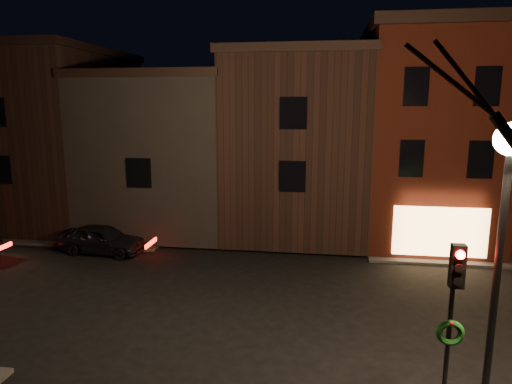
% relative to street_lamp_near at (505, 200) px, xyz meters
% --- Properties ---
extents(ground, '(120.00, 120.00, 0.00)m').
position_rel_street_lamp_near_xyz_m(ground, '(-6.20, 6.00, -5.18)').
color(ground, black).
rests_on(ground, ground).
extents(sidewalk_far_left, '(30.00, 30.00, 0.12)m').
position_rel_street_lamp_near_xyz_m(sidewalk_far_left, '(-26.20, 26.00, -5.12)').
color(sidewalk_far_left, '#2D2B28').
rests_on(sidewalk_far_left, ground).
extents(corner_building, '(6.50, 8.50, 10.50)m').
position_rel_street_lamp_near_xyz_m(corner_building, '(1.80, 15.47, 0.22)').
color(corner_building, '#48170C').
rests_on(corner_building, ground).
extents(row_building_a, '(7.30, 10.30, 9.40)m').
position_rel_street_lamp_near_xyz_m(row_building_a, '(-4.70, 16.50, -0.34)').
color(row_building_a, black).
rests_on(row_building_a, ground).
extents(row_building_b, '(7.80, 10.30, 8.40)m').
position_rel_street_lamp_near_xyz_m(row_building_b, '(-11.95, 16.50, -0.85)').
color(row_building_b, black).
rests_on(row_building_b, ground).
extents(row_building_c, '(7.30, 10.30, 9.90)m').
position_rel_street_lamp_near_xyz_m(row_building_c, '(-19.20, 16.50, -0.09)').
color(row_building_c, black).
rests_on(row_building_c, ground).
extents(street_lamp_near, '(0.60, 0.60, 6.48)m').
position_rel_street_lamp_near_xyz_m(street_lamp_near, '(0.00, 0.00, 0.00)').
color(street_lamp_near, black).
rests_on(street_lamp_near, sidewalk_near_right).
extents(traffic_signal, '(0.58, 0.38, 4.05)m').
position_rel_street_lamp_near_xyz_m(traffic_signal, '(-0.60, 0.49, -2.37)').
color(traffic_signal, black).
rests_on(traffic_signal, sidewalk_near_right).
extents(parked_car_a, '(4.15, 1.98, 1.37)m').
position_rel_street_lamp_near_xyz_m(parked_car_a, '(-13.52, 10.49, -4.49)').
color(parked_car_a, black).
rests_on(parked_car_a, ground).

